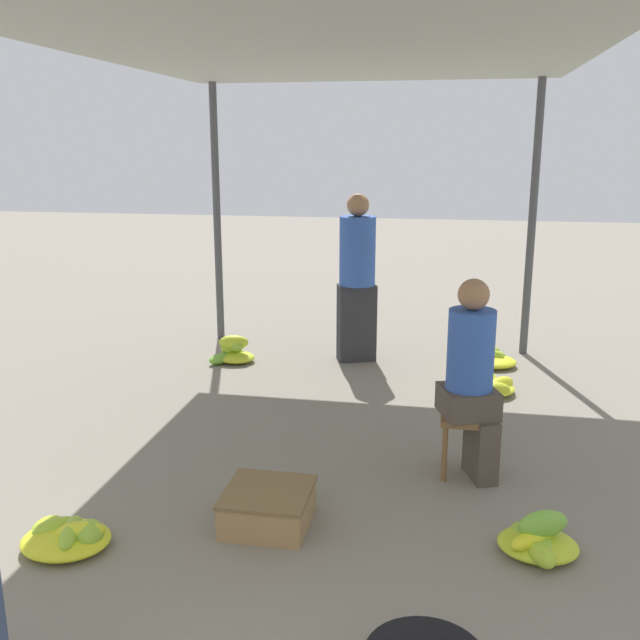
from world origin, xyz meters
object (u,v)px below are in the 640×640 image
Objects in this scene: banana_pile_right_2 at (537,540)px; banana_pile_right_1 at (483,385)px; crate_near at (268,507)px; banana_pile_left_1 at (233,352)px; stool at (467,426)px; banana_pile_left_0 at (68,536)px; banana_pile_right_3 at (489,359)px; shopper_walking_mid at (357,276)px; vendor_seated at (472,376)px.

banana_pile_right_1 is at bearing 94.15° from banana_pile_right_2.
crate_near is (-1.30, -2.53, 0.04)m from banana_pile_right_1.
banana_pile_right_2 is (2.63, -3.03, -0.02)m from banana_pile_left_1.
stool reaches higher than banana_pile_left_0.
banana_pile_right_1 reaches higher than banana_pile_right_3.
stool reaches higher than crate_near.
crate_near is at bearing -142.31° from stool.
vendor_seated is at bearing -66.25° from shopper_walking_mid.
banana_pile_right_2 is 0.92× the size of banana_pile_right_3.
vendor_seated is at bearing -18.78° from stool.
shopper_walking_mid is at bearing 113.08° from banana_pile_right_2.
shopper_walking_mid is (-1.32, -0.03, 0.80)m from banana_pile_right_3.
banana_pile_right_2 is (0.35, -0.90, -0.61)m from vendor_seated.
stool is at bearing 112.12° from banana_pile_right_2.
banana_pile_left_0 is at bearing -157.19° from crate_near.
banana_pile_right_2 is at bearing 8.82° from banana_pile_left_0.
banana_pile_right_3 is at bearing 67.26° from crate_near.
shopper_walking_mid reaches higher than banana_pile_right_1.
vendor_seated is 1.79m from banana_pile_right_1.
vendor_seated is at bearing -95.84° from banana_pile_right_3.
banana_pile_right_1 is 1.27× the size of banana_pile_right_3.
vendor_seated reaches higher than banana_pile_right_2.
banana_pile_right_2 is 1.49m from crate_near.
stool is 2.69m from shopper_walking_mid.
shopper_walking_mid is at bearing 113.44° from stool.
banana_pile_left_0 is at bearing -128.11° from banana_pile_right_1.
shopper_walking_mid reaches higher than crate_near.
banana_pile_left_0 is at bearing -122.67° from banana_pile_right_3.
crate_near is at bearing 22.81° from banana_pile_left_0.
stool is 1.01m from banana_pile_right_2.
stool is 1.69m from banana_pile_right_1.
banana_pile_right_2 is at bearing -68.76° from vendor_seated.
banana_pile_right_2 is 3.70m from shopper_walking_mid.
banana_pile_left_1 is (-2.26, 2.12, -0.23)m from stool.
stool reaches higher than banana_pile_right_2.
banana_pile_right_2 is at bearing -66.92° from shopper_walking_mid.
vendor_seated reaches higher than banana_pile_right_3.
crate_near is at bearing -112.74° from banana_pile_right_3.
vendor_seated is 2.68× the size of banana_pile_left_0.
banana_pile_left_1 is 0.91× the size of banana_pile_right_3.
banana_pile_right_3 is (0.27, 2.46, -0.27)m from stool.
vendor_seated reaches higher than banana_pile_left_0.
banana_pile_right_3 reaches higher than banana_pile_left_0.
banana_pile_left_0 is 1.00× the size of crate_near.
vendor_seated is 1.14m from banana_pile_right_2.
banana_pile_left_0 is at bearing -171.18° from banana_pile_right_2.
banana_pile_right_2 reaches higher than banana_pile_left_0.
banana_pile_right_3 is at bearing 91.66° from banana_pile_right_2.
crate_near is 0.29× the size of shopper_walking_mid.
banana_pile_right_2 is at bearing -1.43° from crate_near.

